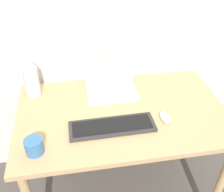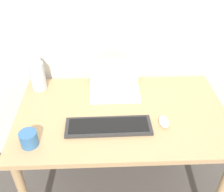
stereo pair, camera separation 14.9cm
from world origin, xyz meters
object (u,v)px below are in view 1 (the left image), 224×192
keyboard (112,126)px  mug (34,146)px  laptop (111,85)px  mouse (165,117)px  vase (31,76)px

keyboard → mug: size_ratio=5.25×
laptop → mouse: bearing=-51.1°
keyboard → vase: (-0.44, 0.39, 0.12)m
keyboard → mug: mug is taller
laptop → vase: 0.50m
mug → laptop: bearing=44.6°
keyboard → mug: 0.42m
vase → keyboard: bearing=-41.7°
mug → vase: bearing=94.6°
laptop → mouse: (0.26, -0.32, -0.03)m
laptop → vase: size_ratio=1.15×
laptop → vase: vase is taller
mouse → mug: mug is taller
mouse → vase: (-0.75, 0.37, 0.12)m
laptop → mug: size_ratio=3.50×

